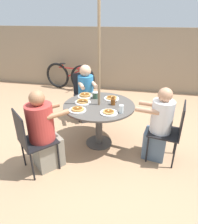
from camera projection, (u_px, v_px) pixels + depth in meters
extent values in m
plane|color=tan|center=(99.00, 143.00, 3.42)|extent=(12.00, 12.00, 0.00)
cube|color=gray|center=(120.00, 60.00, 5.56)|extent=(10.00, 0.06, 1.70)
cylinder|color=#4C4742|center=(99.00, 142.00, 3.42)|extent=(0.44, 0.44, 0.01)
cylinder|color=#4C4742|center=(99.00, 125.00, 3.27)|extent=(0.11, 0.11, 0.69)
cylinder|color=#4C4742|center=(99.00, 105.00, 3.11)|extent=(1.11, 1.11, 0.03)
cylinder|color=#846B4C|center=(99.00, 76.00, 2.91)|extent=(0.04, 0.04, 2.34)
cylinder|color=black|center=(96.00, 110.00, 4.09)|extent=(0.02, 0.02, 0.44)
cylinder|color=black|center=(79.00, 112.00, 4.00)|extent=(0.02, 0.02, 0.44)
cylinder|color=black|center=(92.00, 103.00, 4.41)|extent=(0.02, 0.02, 0.44)
cylinder|color=black|center=(76.00, 105.00, 4.31)|extent=(0.02, 0.02, 0.44)
cube|color=black|center=(85.00, 97.00, 4.10)|extent=(0.58, 0.58, 0.02)
cube|color=black|center=(83.00, 83.00, 4.18)|extent=(0.37, 0.21, 0.46)
cube|color=#3D3D42|center=(87.00, 109.00, 4.11)|extent=(0.40, 0.42, 0.44)
cylinder|color=teal|center=(86.00, 88.00, 3.95)|extent=(0.30, 0.30, 0.48)
sphere|color=#DBA884|center=(85.00, 71.00, 3.80)|extent=(0.22, 0.22, 0.22)
cylinder|color=#DBA884|center=(94.00, 84.00, 3.77)|extent=(0.21, 0.31, 0.07)
cylinder|color=#DBA884|center=(81.00, 86.00, 3.71)|extent=(0.21, 0.31, 0.07)
cylinder|color=black|center=(48.00, 144.00, 3.01)|extent=(0.02, 0.02, 0.44)
cylinder|color=black|center=(59.00, 156.00, 2.74)|extent=(0.02, 0.02, 0.44)
cylinder|color=black|center=(23.00, 153.00, 2.81)|extent=(0.02, 0.02, 0.44)
cylinder|color=black|center=(33.00, 167.00, 2.55)|extent=(0.02, 0.02, 0.44)
cube|color=black|center=(39.00, 141.00, 2.68)|extent=(0.61, 0.61, 0.02)
cube|color=black|center=(20.00, 130.00, 2.46)|extent=(0.32, 0.28, 0.46)
cube|color=gray|center=(48.00, 152.00, 2.84)|extent=(0.49, 0.49, 0.44)
cylinder|color=#B73833|center=(40.00, 123.00, 2.60)|extent=(0.35, 0.35, 0.52)
sphere|color=#A3704C|center=(37.00, 98.00, 2.45)|extent=(0.20, 0.20, 0.20)
cylinder|color=#A3704C|center=(48.00, 107.00, 2.75)|extent=(0.26, 0.28, 0.07)
cylinder|color=#A3704C|center=(58.00, 114.00, 2.55)|extent=(0.26, 0.28, 0.07)
cylinder|color=black|center=(147.00, 149.00, 2.88)|extent=(0.02, 0.02, 0.44)
cylinder|color=black|center=(151.00, 137.00, 3.19)|extent=(0.02, 0.02, 0.44)
cylinder|color=black|center=(174.00, 155.00, 2.76)|extent=(0.02, 0.02, 0.44)
cylinder|color=black|center=(175.00, 142.00, 3.06)|extent=(0.02, 0.02, 0.44)
cube|color=black|center=(164.00, 132.00, 2.87)|extent=(0.50, 0.50, 0.02)
cube|color=black|center=(182.00, 120.00, 2.70)|extent=(0.09, 0.40, 0.46)
cube|color=slate|center=(155.00, 144.00, 3.01)|extent=(0.37, 0.34, 0.44)
cylinder|color=white|center=(162.00, 117.00, 2.79)|extent=(0.31, 0.31, 0.49)
sphere|color=tan|center=(165.00, 95.00, 2.65)|extent=(0.20, 0.20, 0.20)
cylinder|color=tan|center=(147.00, 111.00, 2.71)|extent=(0.33, 0.13, 0.07)
cylinder|color=tan|center=(150.00, 104.00, 2.91)|extent=(0.33, 0.13, 0.07)
cylinder|color=white|center=(78.00, 110.00, 2.90)|extent=(0.25, 0.25, 0.02)
cylinder|color=#BC8947|center=(78.00, 109.00, 2.90)|extent=(0.19, 0.19, 0.01)
cylinder|color=#BC8947|center=(77.00, 109.00, 2.89)|extent=(0.18, 0.18, 0.01)
ellipsoid|color=brown|center=(78.00, 108.00, 2.89)|extent=(0.14, 0.13, 0.00)
cube|color=#F4E084|center=(78.00, 108.00, 2.89)|extent=(0.03, 0.03, 0.01)
cylinder|color=white|center=(111.00, 99.00, 3.30)|extent=(0.25, 0.25, 0.02)
cylinder|color=#BC8947|center=(111.00, 98.00, 3.29)|extent=(0.17, 0.17, 0.01)
cylinder|color=#BC8947|center=(112.00, 97.00, 3.29)|extent=(0.18, 0.18, 0.01)
ellipsoid|color=brown|center=(112.00, 97.00, 3.29)|extent=(0.14, 0.13, 0.00)
cube|color=#F4E084|center=(112.00, 97.00, 3.28)|extent=(0.03, 0.03, 0.01)
cylinder|color=white|center=(85.00, 96.00, 3.40)|extent=(0.25, 0.25, 0.02)
cylinder|color=#BC8947|center=(85.00, 96.00, 3.39)|extent=(0.18, 0.18, 0.01)
cylinder|color=#BC8947|center=(85.00, 95.00, 3.39)|extent=(0.19, 0.19, 0.01)
cylinder|color=#BC8947|center=(85.00, 94.00, 3.39)|extent=(0.19, 0.19, 0.01)
ellipsoid|color=brown|center=(85.00, 94.00, 3.38)|extent=(0.15, 0.14, 0.00)
cube|color=#F4E084|center=(85.00, 94.00, 3.38)|extent=(0.03, 0.03, 0.01)
cylinder|color=white|center=(83.00, 102.00, 3.16)|extent=(0.25, 0.25, 0.02)
cylinder|color=#BC8947|center=(83.00, 102.00, 3.16)|extent=(0.18, 0.18, 0.01)
cylinder|color=#BC8947|center=(83.00, 101.00, 3.16)|extent=(0.19, 0.19, 0.01)
ellipsoid|color=brown|center=(83.00, 100.00, 3.15)|extent=(0.14, 0.13, 0.00)
cube|color=#F4E084|center=(83.00, 100.00, 3.14)|extent=(0.02, 0.02, 0.01)
cylinder|color=white|center=(109.00, 113.00, 2.82)|extent=(0.25, 0.25, 0.02)
cylinder|color=#BC8947|center=(109.00, 112.00, 2.82)|extent=(0.15, 0.15, 0.01)
cylinder|color=#BC8947|center=(109.00, 111.00, 2.81)|extent=(0.17, 0.17, 0.01)
ellipsoid|color=brown|center=(109.00, 111.00, 2.81)|extent=(0.13, 0.12, 0.00)
cube|color=#F4E084|center=(108.00, 110.00, 2.81)|extent=(0.03, 0.03, 0.01)
cylinder|color=brown|center=(113.00, 102.00, 3.08)|extent=(0.07, 0.07, 0.09)
cylinder|color=brown|center=(113.00, 98.00, 3.05)|extent=(0.03, 0.03, 0.04)
torus|color=brown|center=(115.00, 101.00, 3.07)|extent=(0.05, 0.01, 0.05)
cylinder|color=#33513D|center=(95.00, 95.00, 3.32)|extent=(0.09, 0.09, 0.10)
cylinder|color=white|center=(95.00, 92.00, 3.30)|extent=(0.09, 0.09, 0.01)
cylinder|color=silver|center=(121.00, 109.00, 2.82)|extent=(0.07, 0.07, 0.12)
torus|color=black|center=(58.00, 76.00, 5.88)|extent=(0.75, 0.19, 0.75)
torus|color=black|center=(82.00, 78.00, 5.61)|extent=(0.75, 0.19, 0.75)
cylinder|color=maroon|center=(69.00, 68.00, 5.64)|extent=(0.66, 0.14, 0.03)
cylinder|color=maroon|center=(75.00, 73.00, 5.64)|extent=(0.50, 0.12, 0.28)
cylinder|color=maroon|center=(63.00, 66.00, 5.68)|extent=(0.03, 0.03, 0.10)
ellipsoid|color=black|center=(63.00, 63.00, 5.65)|extent=(0.21, 0.10, 0.04)
cylinder|color=maroon|center=(81.00, 67.00, 5.49)|extent=(0.10, 0.44, 0.03)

